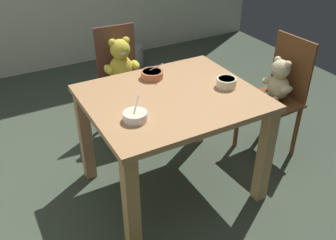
% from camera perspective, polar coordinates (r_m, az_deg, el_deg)
% --- Properties ---
extents(ground_plane, '(5.20, 5.20, 0.04)m').
position_cam_1_polar(ground_plane, '(2.82, 0.50, -10.21)').
color(ground_plane, '#3D493A').
extents(dining_table, '(1.07, 0.91, 0.75)m').
position_cam_1_polar(dining_table, '(2.44, 0.57, 0.82)').
color(dining_table, '#AE7F50').
rests_on(dining_table, ground_plane).
extents(teddy_chair_near_right, '(0.40, 0.42, 0.94)m').
position_cam_1_polar(teddy_chair_near_right, '(3.01, 16.23, 4.55)').
color(teddy_chair_near_right, brown).
rests_on(teddy_chair_near_right, ground_plane).
extents(teddy_chair_far_center, '(0.40, 0.42, 0.92)m').
position_cam_1_polar(teddy_chair_far_center, '(3.15, -7.02, 7.47)').
color(teddy_chair_far_center, brown).
rests_on(teddy_chair_far_center, ground_plane).
extents(porridge_bowl_cream_near_right, '(0.13, 0.13, 0.06)m').
position_cam_1_polar(porridge_bowl_cream_near_right, '(2.50, 8.84, 5.66)').
color(porridge_bowl_cream_near_right, beige).
rests_on(porridge_bowl_cream_near_right, dining_table).
extents(porridge_bowl_white_near_left, '(0.14, 0.14, 0.12)m').
position_cam_1_polar(porridge_bowl_white_near_left, '(2.11, -5.00, 0.60)').
color(porridge_bowl_white_near_left, silver).
rests_on(porridge_bowl_white_near_left, dining_table).
extents(porridge_bowl_terracotta_far_center, '(0.16, 0.16, 0.13)m').
position_cam_1_polar(porridge_bowl_terracotta_far_center, '(2.59, -2.43, 6.93)').
color(porridge_bowl_terracotta_far_center, '#BC6A49').
rests_on(porridge_bowl_terracotta_far_center, dining_table).
extents(metal_pail, '(0.26, 0.26, 0.24)m').
position_cam_1_polar(metal_pail, '(4.66, -5.35, 9.71)').
color(metal_pail, '#93969B').
rests_on(metal_pail, ground_plane).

